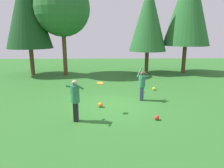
% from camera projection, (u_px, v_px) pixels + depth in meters
% --- Properties ---
extents(ground_plane, '(40.00, 40.00, 0.00)m').
position_uv_depth(ground_plane, '(111.00, 106.00, 9.95)').
color(ground_plane, '#2D6B28').
extents(person_thrower, '(0.66, 0.66, 1.72)m').
position_uv_depth(person_thrower, '(142.00, 83.00, 10.54)').
color(person_thrower, '#38476B').
rests_on(person_thrower, ground_plane).
extents(person_catcher, '(0.74, 0.74, 1.71)m').
position_uv_depth(person_catcher, '(75.00, 97.00, 7.94)').
color(person_catcher, black).
rests_on(person_catcher, ground_plane).
extents(frisbee, '(0.37, 0.37, 0.07)m').
position_uv_depth(frisbee, '(100.00, 83.00, 8.77)').
color(frisbee, orange).
extents(ball_red, '(0.20, 0.20, 0.20)m').
position_uv_depth(ball_red, '(157.00, 118.00, 8.26)').
color(ball_red, red).
rests_on(ball_red, ground_plane).
extents(ball_blue, '(0.19, 0.19, 0.19)m').
position_uv_depth(ball_blue, '(142.00, 91.00, 12.19)').
color(ball_blue, blue).
rests_on(ball_blue, ground_plane).
extents(ball_orange, '(0.23, 0.23, 0.23)m').
position_uv_depth(ball_orange, '(100.00, 105.00, 9.72)').
color(ball_orange, orange).
rests_on(ball_orange, ground_plane).
extents(ball_yellow, '(0.20, 0.20, 0.20)m').
position_uv_depth(ball_yellow, '(154.00, 89.00, 12.66)').
color(ball_yellow, yellow).
rests_on(ball_yellow, ground_plane).
extents(tree_left, '(4.54, 4.54, 7.75)m').
position_uv_depth(tree_left, '(62.00, 9.00, 16.42)').
color(tree_left, brown).
rests_on(tree_left, ground_plane).
extents(tree_far_left, '(3.74, 3.74, 8.93)m').
position_uv_depth(tree_far_left, '(27.00, 7.00, 16.26)').
color(tree_far_left, brown).
rests_on(tree_far_left, ground_plane).
extents(tree_far_right, '(4.02, 4.02, 9.61)m').
position_uv_depth(tree_far_right, '(189.00, 3.00, 17.19)').
color(tree_far_right, brown).
rests_on(tree_far_right, ground_plane).
extents(tree_right, '(3.25, 3.25, 7.77)m').
position_uv_depth(tree_right, '(148.00, 17.00, 17.24)').
color(tree_right, brown).
rests_on(tree_right, ground_plane).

